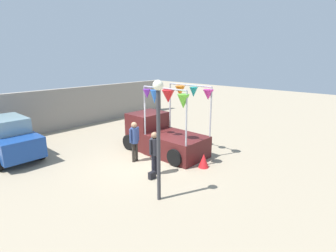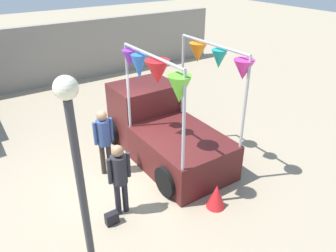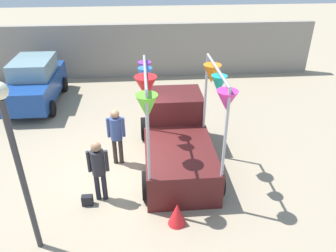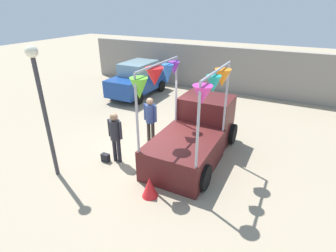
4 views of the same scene
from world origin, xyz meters
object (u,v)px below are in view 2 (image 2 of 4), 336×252
street_lamp (78,167)px  person_vendor (104,136)px  vendor_truck (161,125)px  handbag (112,218)px  folded_kite_bundle_crimson (216,196)px  person_customer (119,173)px

street_lamp → person_vendor: bearing=62.5°
vendor_truck → handbag: vendor_truck is taller
handbag → folded_kite_bundle_crimson: (2.22, -0.84, 0.16)m
person_vendor → street_lamp: street_lamp is taller
vendor_truck → street_lamp: street_lamp is taller
person_customer → street_lamp: 2.41m
vendor_truck → handbag: (-2.46, -1.87, -0.76)m
vendor_truck → person_customer: vendor_truck is taller
handbag → folded_kite_bundle_crimson: size_ratio=0.47×
person_customer → folded_kite_bundle_crimson: bearing=-28.9°
person_vendor → street_lamp: size_ratio=0.46×
street_lamp → folded_kite_bundle_crimson: size_ratio=6.48×
vendor_truck → street_lamp: bearing=-137.1°
person_vendor → folded_kite_bundle_crimson: (1.52, -2.65, -0.80)m
vendor_truck → handbag: 3.18m
person_customer → folded_kite_bundle_crimson: (1.87, -1.04, -0.76)m
vendor_truck → person_customer: (-2.11, -1.67, 0.17)m
person_customer → folded_kite_bundle_crimson: person_customer is taller
person_customer → person_vendor: person_vendor is taller
person_customer → street_lamp: street_lamp is taller
vendor_truck → person_vendor: vendor_truck is taller
person_vendor → vendor_truck: bearing=1.8°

